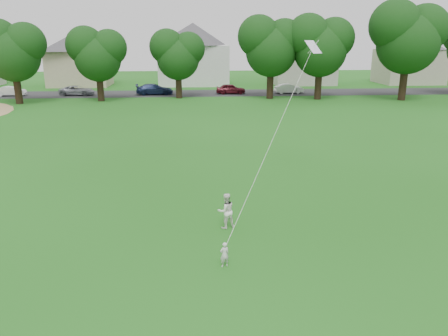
{
  "coord_description": "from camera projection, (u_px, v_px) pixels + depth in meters",
  "views": [
    {
      "loc": [
        -0.47,
        -12.36,
        6.62
      ],
      "look_at": [
        0.61,
        2.0,
        2.3
      ],
      "focal_mm": 35.0,
      "sensor_mm": 36.0,
      "label": 1
    }
  ],
  "objects": [
    {
      "name": "street",
      "position": [
        195.0,
        93.0,
        53.86
      ],
      "size": [
        90.0,
        7.0,
        0.01
      ],
      "primitive_type": "cube",
      "color": "#2D2D30",
      "rests_on": "ground"
    },
    {
      "name": "house_row",
      "position": [
        190.0,
        49.0,
        61.94
      ],
      "size": [
        76.22,
        14.19,
        10.36
      ],
      "color": "beige",
      "rests_on": "ground"
    },
    {
      "name": "ground",
      "position": [
        209.0,
        256.0,
        13.74
      ],
      "size": [
        160.0,
        160.0,
        0.0
      ],
      "primitive_type": "plane",
      "color": "#1A5212",
      "rests_on": "ground"
    },
    {
      "name": "older_boy",
      "position": [
        226.0,
        211.0,
        15.63
      ],
      "size": [
        0.77,
        0.68,
        1.32
      ],
      "primitive_type": "imported",
      "rotation": [
        0.0,
        0.0,
        3.48
      ],
      "color": "white",
      "rests_on": "ground"
    },
    {
      "name": "toddler",
      "position": [
        224.0,
        254.0,
        13.03
      ],
      "size": [
        0.34,
        0.28,
        0.79
      ],
      "primitive_type": "imported",
      "rotation": [
        0.0,
        0.0,
        3.5
      ],
      "color": "silver",
      "rests_on": "ground"
    },
    {
      "name": "kite",
      "position": [
        279.0,
        126.0,
        16.64
      ],
      "size": [
        2.93,
        4.97,
        11.66
      ],
      "color": "white",
      "rests_on": "ground"
    },
    {
      "name": "parked_cars",
      "position": [
        118.0,
        90.0,
        52.07
      ],
      "size": [
        45.4,
        2.24,
        1.28
      ],
      "color": "black",
      "rests_on": "ground"
    },
    {
      "name": "tree_row",
      "position": [
        231.0,
        42.0,
        46.56
      ],
      "size": [
        84.05,
        9.66,
        10.78
      ],
      "color": "black",
      "rests_on": "ground"
    }
  ]
}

